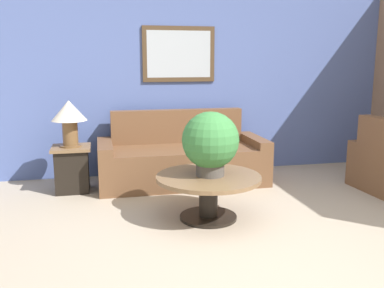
# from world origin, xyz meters

# --- Properties ---
(ground_plane) EXTENTS (20.00, 20.00, 0.00)m
(ground_plane) POSITION_xyz_m (0.00, 0.00, 0.00)
(ground_plane) COLOR tan
(wall_back) EXTENTS (7.73, 0.09, 2.60)m
(wall_back) POSITION_xyz_m (-0.00, 2.97, 1.31)
(wall_back) COLOR #5166A8
(wall_back) RESTS_ON ground_plane
(couch_main) EXTENTS (2.15, 0.90, 0.93)m
(couch_main) POSITION_xyz_m (-0.26, 2.40, 0.30)
(couch_main) COLOR brown
(couch_main) RESTS_ON ground_plane
(coffee_table) EXTENTS (1.06, 1.06, 0.45)m
(coffee_table) POSITION_xyz_m (-0.25, 1.05, 0.33)
(coffee_table) COLOR black
(coffee_table) RESTS_ON ground_plane
(side_table) EXTENTS (0.46, 0.46, 0.56)m
(side_table) POSITION_xyz_m (-1.65, 2.32, 0.29)
(side_table) COLOR black
(side_table) RESTS_ON ground_plane
(table_lamp) EXTENTS (0.42, 0.42, 0.56)m
(table_lamp) POSITION_xyz_m (-1.65, 2.32, 0.94)
(table_lamp) COLOR brown
(table_lamp) RESTS_ON side_table
(potted_plant_on_table) EXTENTS (0.57, 0.57, 0.64)m
(potted_plant_on_table) POSITION_xyz_m (-0.23, 1.05, 0.79)
(potted_plant_on_table) COLOR #4C4742
(potted_plant_on_table) RESTS_ON coffee_table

